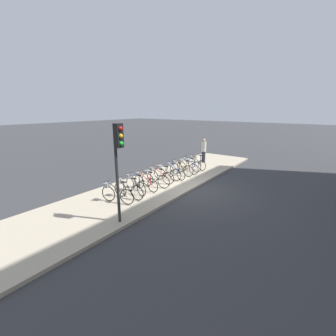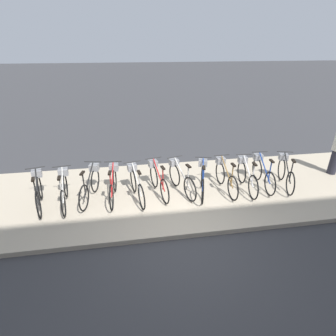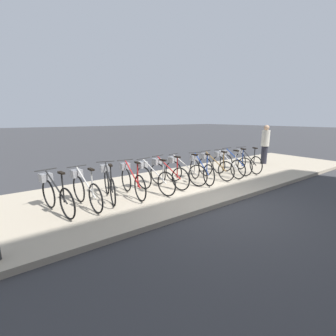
# 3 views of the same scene
# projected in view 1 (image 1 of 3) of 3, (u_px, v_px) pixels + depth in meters

# --- Properties ---
(ground_plane) EXTENTS (120.00, 120.00, 0.00)m
(ground_plane) POSITION_uv_depth(u_px,v_px,m) (192.00, 191.00, 11.04)
(ground_plane) COLOR #38383A
(sidewalk) EXTENTS (17.20, 3.78, 0.12)m
(sidewalk) POSITION_uv_depth(u_px,v_px,m) (162.00, 182.00, 12.10)
(sidewalk) COLOR #B7A88E
(sidewalk) RESTS_ON ground_plane
(parked_bicycle_0) EXTENTS (0.53, 1.54, 0.97)m
(parked_bicycle_0) POSITION_uv_depth(u_px,v_px,m) (115.00, 193.00, 9.26)
(parked_bicycle_0) COLOR black
(parked_bicycle_0) RESTS_ON sidewalk
(parked_bicycle_1) EXTENTS (0.46, 1.57, 0.97)m
(parked_bicycle_1) POSITION_uv_depth(u_px,v_px,m) (127.00, 189.00, 9.73)
(parked_bicycle_1) COLOR black
(parked_bicycle_1) RESTS_ON sidewalk
(parked_bicycle_2) EXTENTS (0.50, 1.55, 0.97)m
(parked_bicycle_2) POSITION_uv_depth(u_px,v_px,m) (134.00, 184.00, 10.32)
(parked_bicycle_2) COLOR black
(parked_bicycle_2) RESTS_ON sidewalk
(parked_bicycle_3) EXTENTS (0.46, 1.57, 0.97)m
(parked_bicycle_3) POSITION_uv_depth(u_px,v_px,m) (144.00, 181.00, 10.73)
(parked_bicycle_3) COLOR black
(parked_bicycle_3) RESTS_ON sidewalk
(parked_bicycle_4) EXTENTS (0.48, 1.55, 0.97)m
(parked_bicycle_4) POSITION_uv_depth(u_px,v_px,m) (154.00, 178.00, 11.15)
(parked_bicycle_4) COLOR black
(parked_bicycle_4) RESTS_ON sidewalk
(parked_bicycle_5) EXTENTS (0.49, 1.55, 0.97)m
(parked_bicycle_5) POSITION_uv_depth(u_px,v_px,m) (159.00, 175.00, 11.71)
(parked_bicycle_5) COLOR black
(parked_bicycle_5) RESTS_ON sidewalk
(parked_bicycle_6) EXTENTS (0.58, 1.52, 0.97)m
(parked_bicycle_6) POSITION_uv_depth(u_px,v_px,m) (166.00, 172.00, 12.19)
(parked_bicycle_6) COLOR black
(parked_bicycle_6) RESTS_ON sidewalk
(parked_bicycle_7) EXTENTS (0.56, 1.53, 0.97)m
(parked_bicycle_7) POSITION_uv_depth(u_px,v_px,m) (174.00, 171.00, 12.56)
(parked_bicycle_7) COLOR black
(parked_bicycle_7) RESTS_ON sidewalk
(parked_bicycle_8) EXTENTS (0.46, 1.57, 0.97)m
(parked_bicycle_8) POSITION_uv_depth(u_px,v_px,m) (180.00, 168.00, 13.11)
(parked_bicycle_8) COLOR black
(parked_bicycle_8) RESTS_ON sidewalk
(parked_bicycle_9) EXTENTS (0.46, 1.57, 0.97)m
(parked_bicycle_9) POSITION_uv_depth(u_px,v_px,m) (186.00, 166.00, 13.56)
(parked_bicycle_9) COLOR black
(parked_bicycle_9) RESTS_ON sidewalk
(parked_bicycle_10) EXTENTS (0.46, 1.57, 0.97)m
(parked_bicycle_10) POSITION_uv_depth(u_px,v_px,m) (189.00, 164.00, 14.04)
(parked_bicycle_10) COLOR black
(parked_bicycle_10) RESTS_ON sidewalk
(parked_bicycle_11) EXTENTS (0.59, 1.52, 0.97)m
(parked_bicycle_11) POSITION_uv_depth(u_px,v_px,m) (196.00, 162.00, 14.50)
(parked_bicycle_11) COLOR black
(parked_bicycle_11) RESTS_ON sidewalk
(pedestrian) EXTENTS (0.34, 0.34, 1.72)m
(pedestrian) POSITION_uv_depth(u_px,v_px,m) (204.00, 150.00, 16.14)
(pedestrian) COLOR #23232D
(pedestrian) RESTS_ON sidewalk
(traffic_light) EXTENTS (0.24, 0.40, 3.35)m
(traffic_light) POSITION_uv_depth(u_px,v_px,m) (118.00, 153.00, 7.11)
(traffic_light) COLOR #2D2D2D
(traffic_light) RESTS_ON sidewalk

